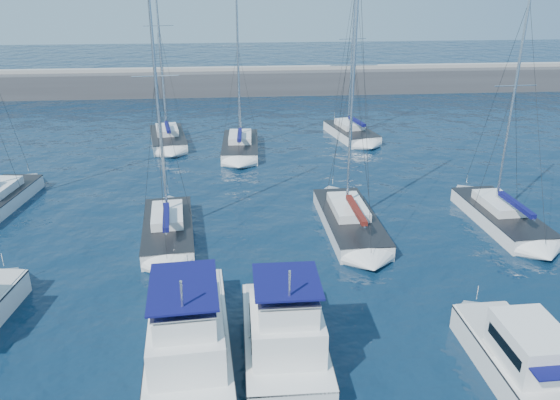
{
  "coord_description": "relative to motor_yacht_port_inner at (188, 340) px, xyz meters",
  "views": [
    {
      "loc": [
        0.28,
        -22.33,
        15.01
      ],
      "look_at": [
        2.72,
        6.41,
        3.0
      ],
      "focal_mm": 35.0,
      "sensor_mm": 36.0,
      "label": 1
    }
  ],
  "objects": [
    {
      "name": "sailboat_back_a",
      "position": [
        -4.19,
        32.08,
        -0.57
      ],
      "size": [
        4.32,
        8.12,
        17.23
      ],
      "rotation": [
        0.0,
        0.0,
        0.17
      ],
      "color": "white",
      "rests_on": "ground"
    },
    {
      "name": "sailboat_back_b",
      "position": [
        2.63,
        29.03,
        -0.61
      ],
      "size": [
        3.48,
        8.31,
        14.75
      ],
      "rotation": [
        0.0,
        0.0,
        -0.04
      ],
      "color": "silver",
      "rests_on": "ground"
    },
    {
      "name": "breakwater",
      "position": [
        1.91,
        55.66,
        -0.08
      ],
      "size": [
        160.0,
        6.0,
        4.45
      ],
      "color": "#424244",
      "rests_on": "ground"
    },
    {
      "name": "motor_yacht_stbd_inner",
      "position": [
        3.95,
        -0.15,
        0.0
      ],
      "size": [
        3.38,
        7.56,
        4.69
      ],
      "rotation": [
        0.0,
        0.0,
        -0.0
      ],
      "color": "silver",
      "rests_on": "ground"
    },
    {
      "name": "sailboat_back_c",
      "position": [
        13.57,
        32.65,
        -0.6
      ],
      "size": [
        4.51,
        7.83,
        14.98
      ],
      "rotation": [
        0.0,
        0.0,
        0.21
      ],
      "color": "white",
      "rests_on": "ground"
    },
    {
      "name": "motor_yacht_port_inner",
      "position": [
        0.0,
        0.0,
        0.0
      ],
      "size": [
        4.08,
        10.19,
        4.69
      ],
      "rotation": [
        0.0,
        0.0,
        0.07
      ],
      "color": "white",
      "rests_on": "ground"
    },
    {
      "name": "sailboat_mid_d",
      "position": [
        9.23,
        12.23,
        -0.61
      ],
      "size": [
        3.38,
        9.2,
        16.18
      ],
      "rotation": [
        0.0,
        0.0,
        0.02
      ],
      "color": "silver",
      "rests_on": "ground"
    },
    {
      "name": "motor_yacht_stbd_outer",
      "position": [
        13.08,
        -2.09,
        -0.19
      ],
      "size": [
        2.76,
        6.7,
        3.2
      ],
      "rotation": [
        0.0,
        0.0,
        0.03
      ],
      "color": "silver",
      "rests_on": "ground"
    },
    {
      "name": "ground",
      "position": [
        1.91,
        3.66,
        -1.13
      ],
      "size": [
        220.0,
        220.0,
        0.0
      ],
      "primitive_type": "plane",
      "color": "black",
      "rests_on": "ground"
    },
    {
      "name": "sailboat_mid_c",
      "position": [
        -2.1,
        11.97,
        -0.6
      ],
      "size": [
        3.73,
        8.44,
        15.52
      ],
      "rotation": [
        0.0,
        0.0,
        0.1
      ],
      "color": "white",
      "rests_on": "ground"
    },
    {
      "name": "sailboat_mid_e",
      "position": [
        19.13,
        12.08,
        -0.62
      ],
      "size": [
        3.51,
        8.64,
        14.01
      ],
      "rotation": [
        0.0,
        0.0,
        0.05
      ],
      "color": "white",
      "rests_on": "ground"
    }
  ]
}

